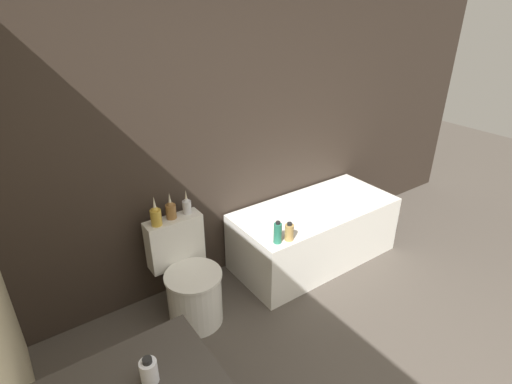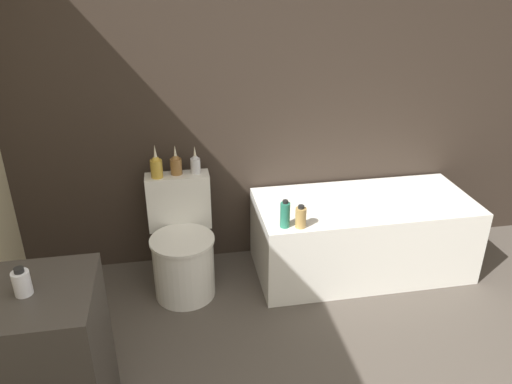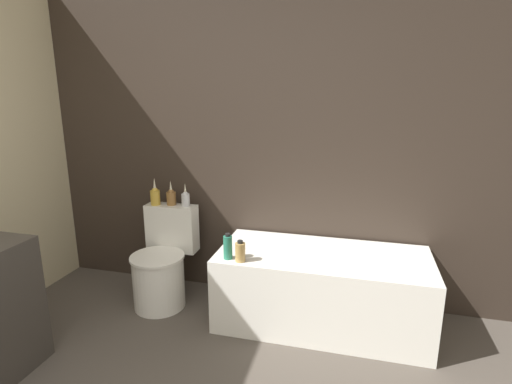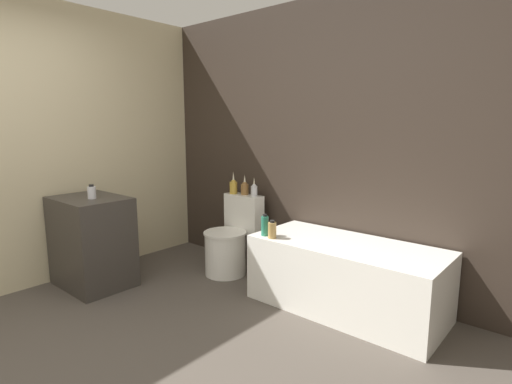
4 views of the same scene
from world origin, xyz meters
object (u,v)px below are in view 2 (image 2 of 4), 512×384
at_px(vase_silver, 176,164).
at_px(shampoo_bottle_short, 301,217).
at_px(vase_bronze, 195,164).
at_px(bathtub, 362,235).
at_px(shampoo_bottle_tall, 285,215).
at_px(soap_bottle_glass, 22,282).
at_px(vase_gold, 156,166).
at_px(toilet, 183,249).

height_order(vase_silver, shampoo_bottle_short, vase_silver).
bearing_deg(vase_bronze, bathtub, -10.05).
bearing_deg(vase_bronze, shampoo_bottle_tall, -41.61).
xyz_separation_m(soap_bottle_glass, vase_gold, (0.55, 1.26, -0.04)).
xyz_separation_m(vase_silver, shampoo_bottle_short, (0.74, -0.48, -0.22)).
bearing_deg(shampoo_bottle_short, soap_bottle_glass, -150.29).
distance_m(toilet, shampoo_bottle_short, 0.85).
xyz_separation_m(bathtub, vase_bronze, (-1.16, 0.21, 0.56)).
distance_m(shampoo_bottle_tall, shampoo_bottle_short, 0.10).
distance_m(soap_bottle_glass, shampoo_bottle_short, 1.65).
bearing_deg(vase_silver, vase_bronze, -0.76).
relative_size(bathtub, soap_bottle_glass, 11.79).
relative_size(bathtub, toilet, 1.97).
bearing_deg(vase_silver, toilet, -90.00).
distance_m(bathtub, vase_gold, 1.54).
bearing_deg(vase_silver, shampoo_bottle_short, -33.00).
height_order(bathtub, shampoo_bottle_tall, shampoo_bottle_tall).
xyz_separation_m(vase_gold, vase_bronze, (0.26, 0.03, -0.01)).
relative_size(soap_bottle_glass, vase_gold, 0.56).
relative_size(toilet, shampoo_bottle_tall, 4.15).
bearing_deg(shampoo_bottle_tall, vase_gold, 151.07).
xyz_separation_m(toilet, soap_bottle_glass, (-0.67, -1.07, 0.58)).
bearing_deg(shampoo_bottle_short, shampoo_bottle_tall, 167.55).
xyz_separation_m(bathtub, toilet, (-1.29, -0.01, 0.03)).
bearing_deg(bathtub, vase_silver, 170.87).
bearing_deg(vase_gold, shampoo_bottle_tall, -28.93).
distance_m(bathtub, shampoo_bottle_tall, 0.78).
relative_size(bathtub, vase_silver, 7.39).
bearing_deg(shampoo_bottle_tall, soap_bottle_glass, -147.85).
relative_size(toilet, soap_bottle_glass, 6.00).
distance_m(vase_silver, shampoo_bottle_tall, 0.82).
relative_size(vase_gold, vase_silver, 1.12).
distance_m(soap_bottle_glass, shampoo_bottle_tall, 1.58).
bearing_deg(bathtub, soap_bottle_glass, -151.03).
xyz_separation_m(vase_silver, vase_bronze, (0.13, -0.00, -0.00)).
relative_size(toilet, vase_gold, 3.35).
xyz_separation_m(bathtub, shampoo_bottle_short, (-0.54, -0.28, 0.34)).
height_order(toilet, shampoo_bottle_short, toilet).
distance_m(vase_silver, shampoo_bottle_short, 0.91).
xyz_separation_m(toilet, vase_silver, (0.00, 0.22, 0.53)).
height_order(toilet, vase_gold, vase_gold).
bearing_deg(soap_bottle_glass, toilet, 57.78).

